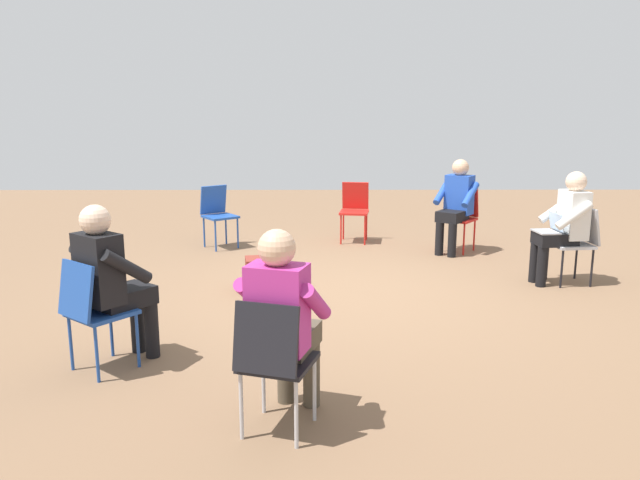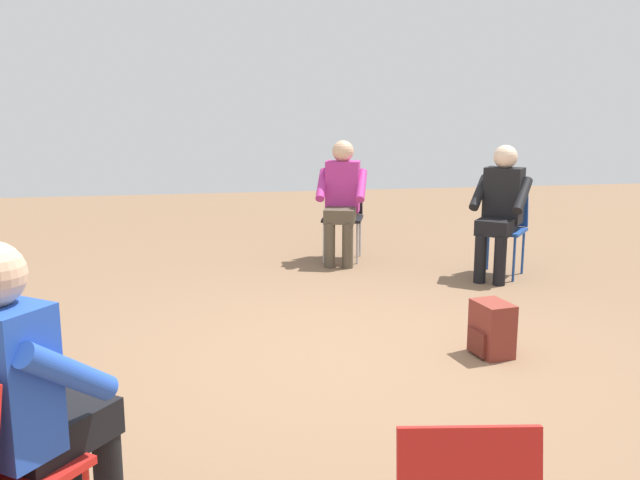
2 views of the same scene
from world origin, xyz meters
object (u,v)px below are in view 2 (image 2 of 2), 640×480
Objects in this scene: chair_southeast at (504,223)px; person_in_blue at (26,391)px; person_in_black at (500,205)px; backpack_near_laptop_user at (492,332)px; person_in_magenta at (342,195)px; chair_east at (343,212)px.

chair_southeast is 5.17m from person_in_blue.
person_in_blue is (-3.70, 3.36, 0.00)m from person_in_black.
person_in_blue is 3.44× the size of backpack_near_laptop_user.
person_in_black is at bearing 163.52° from person_in_magenta.
chair_southeast is 0.26m from person_in_black.
backpack_near_laptop_user is (-1.91, 0.87, -0.54)m from person_in_black.
person_in_magenta is 3.44× the size of backpack_near_laptop_user.
chair_southeast is 2.29m from backpack_near_laptop_user.
backpack_near_laptop_user is (-2.04, 0.98, -0.34)m from chair_southeast.
person_in_blue is at bearing 86.62° from chair_southeast.
chair_southeast is at bearing 84.70° from person_in_blue.
person_in_magenta is (-0.16, 0.05, 0.20)m from chair_east.
person_in_blue reaches higher than backpack_near_laptop_user.
person_in_black is 3.44× the size of backpack_near_laptop_user.
person_in_black reaches higher than chair_southeast.
chair_east is 5.19m from person_in_blue.
person_in_black is 5.00m from person_in_blue.
backpack_near_laptop_user is at bearing 116.59° from person_in_magenta.
chair_east is 0.26m from person_in_magenta.
backpack_near_laptop_user is at bearing 104.21° from person_in_black.
person_in_black is 2.17m from backpack_near_laptop_user.
chair_southeast is at bearing -90.00° from person_in_black.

